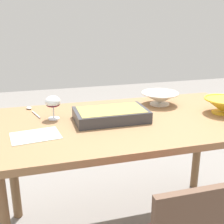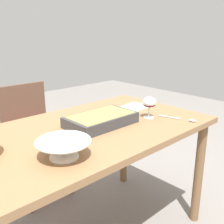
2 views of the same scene
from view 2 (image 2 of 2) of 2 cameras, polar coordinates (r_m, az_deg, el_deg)
dining_table at (r=1.53m, az=-5.79°, el=-6.77°), size 1.48×0.82×0.76m
chair at (r=2.24m, az=-16.59°, el=-4.69°), size 0.40×0.40×0.88m
wine_glass at (r=1.66m, az=7.91°, el=1.86°), size 0.09×0.09×0.13m
casserole_dish at (r=1.54m, az=-2.35°, el=-1.52°), size 0.40×0.23×0.06m
mixing_bowl at (r=1.17m, az=-10.20°, el=-7.44°), size 0.24×0.24×0.08m
serving_spoon at (r=1.68m, az=15.17°, el=-1.50°), size 0.08×0.23×0.01m
napkin at (r=1.91m, az=4.66°, el=1.06°), size 0.25×0.19×0.00m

